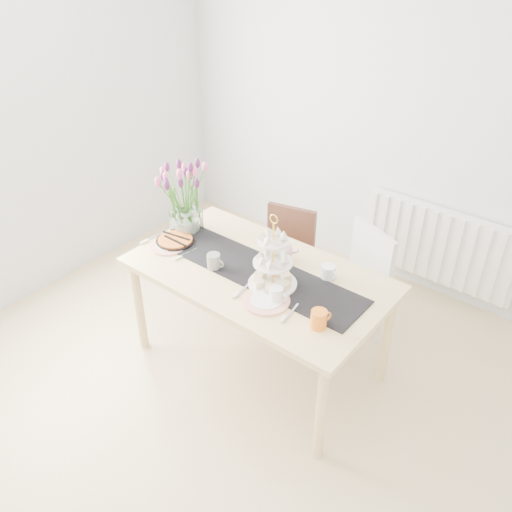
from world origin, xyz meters
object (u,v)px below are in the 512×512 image
Objects in this scene: teapot at (281,250)px; tulip_vase at (184,188)px; cream_jug at (328,272)px; mug_orange at (319,319)px; chair_brown at (286,251)px; chair_white at (357,277)px; mug_grey at (214,261)px; mug_white at (276,295)px; cake_stand at (273,268)px; plate_left at (169,245)px; radiator at (439,245)px; plate_right at (266,301)px; dining_table at (258,282)px; tart_tin at (175,241)px.

tulip_vase is at bearing 179.64° from teapot.
cream_jug is 0.46m from mug_orange.
tulip_vase is 0.77m from teapot.
chair_brown is 0.91× the size of chair_white.
teapot reaches higher than mug_grey.
mug_white reaches higher than cream_jug.
cake_stand reaches higher than mug_grey.
mug_white is at bearing -1.73° from plate_left.
teapot is at bearing -113.89° from radiator.
radiator is 11.40× the size of mug_orange.
teapot is (0.72, 0.11, -0.25)m from tulip_vase.
mug_white is 0.35× the size of plate_right.
dining_table is 16.14× the size of mug_grey.
plate_right is at bearing -42.86° from dining_table.
chair_white is 1.26m from tart_tin.
radiator is at bearing 96.04° from chair_white.
mug_white is (0.11, -0.11, -0.07)m from cake_stand.
tart_tin is 0.87m from plate_right.
dining_table is 1.91× the size of chair_white.
cream_jug is at bearing 51.41° from cake_stand.
radiator is 0.75× the size of dining_table.
teapot is 0.93× the size of tart_tin.
mug_grey is (-0.27, -0.33, -0.02)m from teapot.
chair_white is (0.34, 0.67, -0.19)m from dining_table.
plate_right is (0.50, -0.89, 0.32)m from chair_brown.
cream_jug is 0.34× the size of tart_tin.
chair_brown is at bearing 120.12° from cake_stand.
cream_jug is (0.34, 0.02, -0.03)m from teapot.
tulip_vase is at bearing -132.72° from radiator.
teapot reaches higher than plate_left.
tart_tin is at bearing -146.21° from cream_jug.
mug_grey is (-0.58, -0.81, 0.31)m from chair_white.
chair_white is 0.56m from cream_jug.
cake_stand is at bearing -106.17° from radiator.
radiator is 4.88× the size of plate_left.
mug_orange is (0.54, -0.39, -0.02)m from teapot.
plate_left is at bearing -94.97° from tart_tin.
plate_left is (-1.21, 0.06, -0.05)m from mug_orange.
chair_white is 8.46× the size of mug_grey.
teapot is 0.75m from plate_left.
tulip_vase is 6.33× the size of mug_white.
chair_brown is at bearing 112.21° from dining_table.
cake_stand is at bearing 6.36° from mug_grey.
plate_right is (0.86, -0.06, 0.00)m from plate_left.
chair_white is at bearing 39.49° from plate_left.
cream_jug is 0.39m from mug_white.
mug_white is (0.90, -0.08, 0.03)m from tart_tin.
mug_orange is at bearing -19.58° from dining_table.
chair_white is 1.30m from plate_left.
mug_white is at bearing 41.89° from plate_right.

